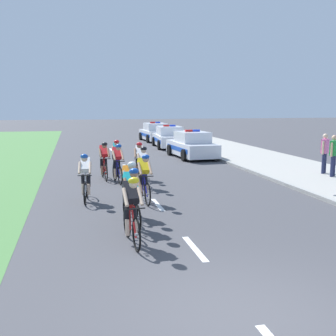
# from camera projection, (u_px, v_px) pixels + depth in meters

# --- Properties ---
(ground_plane) EXTENTS (160.00, 160.00, 0.00)m
(ground_plane) POSITION_uv_depth(u_px,v_px,m) (253.00, 318.00, 6.00)
(ground_plane) COLOR #424247
(sidewalk_slab) EXTENTS (4.55, 60.00, 0.12)m
(sidewalk_slab) POSITION_uv_depth(u_px,v_px,m) (276.00, 164.00, 21.10)
(sidewalk_slab) COLOR #A3A099
(sidewalk_slab) RESTS_ON ground
(kerb_edge) EXTENTS (0.16, 60.00, 0.13)m
(kerb_edge) POSITION_uv_depth(u_px,v_px,m) (235.00, 165.00, 20.63)
(kerb_edge) COLOR #9E9E99
(kerb_edge) RESTS_ON ground
(lane_markings_centre) EXTENTS (0.14, 25.60, 0.01)m
(lane_markings_centre) POSITION_uv_depth(u_px,v_px,m) (138.00, 181.00, 16.60)
(lane_markings_centre) COLOR white
(lane_markings_centre) RESTS_ON ground
(cyclist_lead) EXTENTS (0.44, 1.72, 1.56)m
(cyclist_lead) POSITION_uv_depth(u_px,v_px,m) (131.00, 209.00, 9.05)
(cyclist_lead) COLOR black
(cyclist_lead) RESTS_ON ground
(cyclist_second) EXTENTS (0.45, 1.72, 1.56)m
(cyclist_second) POSITION_uv_depth(u_px,v_px,m) (131.00, 196.00, 10.26)
(cyclist_second) COLOR black
(cyclist_second) RESTS_ON ground
(cyclist_third) EXTENTS (0.45, 1.72, 1.56)m
(cyclist_third) POSITION_uv_depth(u_px,v_px,m) (130.00, 187.00, 11.39)
(cyclist_third) COLOR black
(cyclist_third) RESTS_ON ground
(cyclist_fourth) EXTENTS (0.43, 1.72, 1.56)m
(cyclist_fourth) POSITION_uv_depth(u_px,v_px,m) (144.00, 177.00, 12.93)
(cyclist_fourth) COLOR black
(cyclist_fourth) RESTS_ON ground
(cyclist_fifth) EXTENTS (0.45, 1.72, 1.56)m
(cyclist_fifth) POSITION_uv_depth(u_px,v_px,m) (85.00, 177.00, 13.08)
(cyclist_fifth) COLOR black
(cyclist_fifth) RESTS_ON ground
(cyclist_sixth) EXTENTS (0.42, 1.72, 1.56)m
(cyclist_sixth) POSITION_uv_depth(u_px,v_px,m) (142.00, 166.00, 15.27)
(cyclist_sixth) COLOR black
(cyclist_sixth) RESTS_ON ground
(cyclist_seventh) EXTENTS (0.45, 1.72, 1.56)m
(cyclist_seventh) POSITION_uv_depth(u_px,v_px,m) (117.00, 163.00, 16.20)
(cyclist_seventh) COLOR black
(cyclist_seventh) RESTS_ON ground
(cyclist_eighth) EXTENTS (0.44, 1.72, 1.56)m
(cyclist_eighth) POSITION_uv_depth(u_px,v_px,m) (104.00, 160.00, 16.96)
(cyclist_eighth) COLOR black
(cyclist_eighth) RESTS_ON ground
(cyclist_ninth) EXTENTS (0.46, 1.72, 1.56)m
(cyclist_ninth) POSITION_uv_depth(u_px,v_px,m) (139.00, 160.00, 16.98)
(cyclist_ninth) COLOR black
(cyclist_ninth) RESTS_ON ground
(cyclist_tenth) EXTENTS (0.43, 1.72, 1.56)m
(cyclist_tenth) POSITION_uv_depth(u_px,v_px,m) (117.00, 157.00, 18.03)
(cyclist_tenth) COLOR black
(cyclist_tenth) RESTS_ON ground
(police_car_nearest) EXTENTS (2.21, 4.50, 1.59)m
(police_car_nearest) POSITION_uv_depth(u_px,v_px,m) (192.00, 146.00, 23.91)
(police_car_nearest) COLOR silver
(police_car_nearest) RESTS_ON ground
(police_car_second) EXTENTS (2.17, 4.49, 1.59)m
(police_car_second) POSITION_uv_depth(u_px,v_px,m) (169.00, 138.00, 29.50)
(police_car_second) COLOR silver
(police_car_second) RESTS_ON ground
(police_car_third) EXTENTS (2.18, 4.49, 1.59)m
(police_car_third) POSITION_uv_depth(u_px,v_px,m) (155.00, 133.00, 34.59)
(police_car_third) COLOR silver
(police_car_third) RESTS_ON ground
(spectator_closest) EXTENTS (0.46, 0.39, 1.68)m
(spectator_closest) POSITION_uv_depth(u_px,v_px,m) (325.00, 151.00, 17.66)
(spectator_closest) COLOR #23284C
(spectator_closest) RESTS_ON sidewalk_slab
(spectator_middle) EXTENTS (0.47, 0.39, 1.68)m
(spectator_middle) POSITION_uv_depth(u_px,v_px,m) (334.00, 153.00, 16.87)
(spectator_middle) COLOR #23284C
(spectator_middle) RESTS_ON sidewalk_slab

